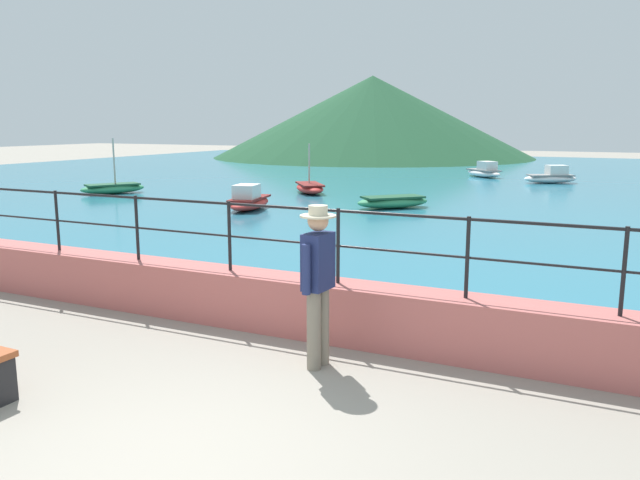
{
  "coord_description": "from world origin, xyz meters",
  "views": [
    {
      "loc": [
        3.0,
        -3.54,
        2.58
      ],
      "look_at": [
        -0.48,
        3.7,
        1.1
      ],
      "focal_mm": 35.6,
      "sensor_mm": 36.0,
      "label": 1
    }
  ],
  "objects_px": {
    "boat_0": "(393,202)",
    "boat_2": "(310,188)",
    "boat_1": "(249,201)",
    "boat_5": "(484,171)",
    "person_walking": "(318,278)",
    "boat_4": "(113,188)",
    "boat_3": "(552,177)"
  },
  "relations": [
    {
      "from": "boat_5",
      "to": "boat_1",
      "type": "bearing_deg",
      "value": -105.05
    },
    {
      "from": "person_walking",
      "to": "boat_3",
      "type": "distance_m",
      "value": 22.99
    },
    {
      "from": "person_walking",
      "to": "boat_4",
      "type": "xyz_separation_m",
      "value": [
        -13.96,
        11.65,
        -0.72
      ]
    },
    {
      "from": "boat_4",
      "to": "person_walking",
      "type": "bearing_deg",
      "value": -39.84
    },
    {
      "from": "boat_4",
      "to": "boat_5",
      "type": "xyz_separation_m",
      "value": [
        10.73,
        13.14,
        0.06
      ]
    },
    {
      "from": "boat_0",
      "to": "boat_5",
      "type": "bearing_deg",
      "value": 89.0
    },
    {
      "from": "boat_1",
      "to": "boat_2",
      "type": "xyz_separation_m",
      "value": [
        -0.39,
        4.8,
        -0.07
      ]
    },
    {
      "from": "person_walking",
      "to": "boat_0",
      "type": "height_order",
      "value": "person_walking"
    },
    {
      "from": "boat_2",
      "to": "boat_3",
      "type": "bearing_deg",
      "value": 46.95
    },
    {
      "from": "boat_3",
      "to": "boat_5",
      "type": "bearing_deg",
      "value": 150.68
    },
    {
      "from": "boat_2",
      "to": "boat_4",
      "type": "distance_m",
      "value": 7.17
    },
    {
      "from": "boat_3",
      "to": "boat_4",
      "type": "relative_size",
      "value": 1.0
    },
    {
      "from": "boat_1",
      "to": "boat_0",
      "type": "bearing_deg",
      "value": 30.23
    },
    {
      "from": "boat_1",
      "to": "boat_4",
      "type": "distance_m",
      "value": 6.96
    },
    {
      "from": "boat_2",
      "to": "boat_1",
      "type": "bearing_deg",
      "value": -85.35
    },
    {
      "from": "boat_1",
      "to": "boat_2",
      "type": "relative_size",
      "value": 1.03
    },
    {
      "from": "person_walking",
      "to": "boat_0",
      "type": "relative_size",
      "value": 0.77
    },
    {
      "from": "boat_0",
      "to": "boat_3",
      "type": "height_order",
      "value": "boat_3"
    },
    {
      "from": "person_walking",
      "to": "boat_4",
      "type": "relative_size",
      "value": 0.72
    },
    {
      "from": "boat_4",
      "to": "boat_2",
      "type": "bearing_deg",
      "value": 26.98
    },
    {
      "from": "boat_2",
      "to": "person_walking",
      "type": "bearing_deg",
      "value": -63.09
    },
    {
      "from": "boat_5",
      "to": "boat_3",
      "type": "bearing_deg",
      "value": -29.32
    },
    {
      "from": "person_walking",
      "to": "boat_0",
      "type": "bearing_deg",
      "value": 105.65
    },
    {
      "from": "boat_1",
      "to": "boat_2",
      "type": "bearing_deg",
      "value": 94.65
    },
    {
      "from": "boat_5",
      "to": "boat_0",
      "type": "bearing_deg",
      "value": -91.0
    },
    {
      "from": "boat_2",
      "to": "boat_5",
      "type": "height_order",
      "value": "boat_2"
    },
    {
      "from": "boat_3",
      "to": "boat_5",
      "type": "height_order",
      "value": "same"
    },
    {
      "from": "boat_0",
      "to": "boat_4",
      "type": "bearing_deg",
      "value": -176.59
    },
    {
      "from": "person_walking",
      "to": "boat_0",
      "type": "xyz_separation_m",
      "value": [
        -3.44,
        12.27,
        -0.72
      ]
    },
    {
      "from": "boat_0",
      "to": "boat_2",
      "type": "bearing_deg",
      "value": 147.47
    },
    {
      "from": "person_walking",
      "to": "boat_5",
      "type": "distance_m",
      "value": 25.0
    },
    {
      "from": "boat_1",
      "to": "boat_5",
      "type": "xyz_separation_m",
      "value": [
        3.95,
        14.69,
        0.0
      ]
    }
  ]
}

